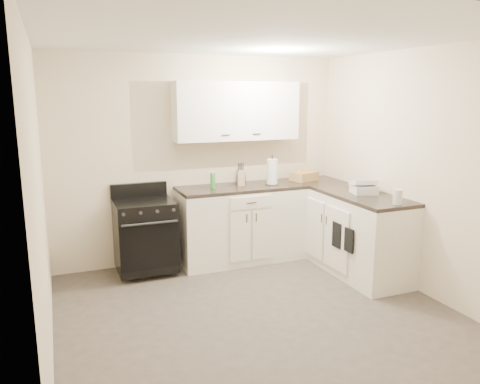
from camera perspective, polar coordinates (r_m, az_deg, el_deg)
name	(u,v)px	position (r m, az deg, el deg)	size (l,w,h in m)	color
floor	(259,316)	(4.53, 2.39, -14.87)	(3.60, 3.60, 0.00)	#473F38
ceiling	(262,37)	(4.08, 2.70, 18.35)	(3.60, 3.60, 0.00)	white
wall_back	(200,160)	(5.79, -4.88, 3.96)	(3.60, 3.60, 0.00)	beige
wall_right	(421,173)	(5.13, 21.16, 2.21)	(3.60, 3.60, 0.00)	beige
wall_left	(40,202)	(3.77, -23.23, -1.16)	(3.60, 3.60, 0.00)	beige
wall_front	(401,244)	(2.65, 19.00, -6.03)	(3.60, 3.60, 0.00)	beige
base_cabinets_back	(241,225)	(5.82, 0.14, -4.02)	(1.55, 0.60, 0.90)	white
base_cabinets_right	(344,229)	(5.76, 12.61, -4.46)	(0.60, 1.90, 0.90)	white
countertop_back	(241,188)	(5.71, 0.15, 0.52)	(1.55, 0.60, 0.04)	black
countertop_right	(346,191)	(5.65, 12.83, 0.12)	(0.60, 1.90, 0.04)	black
upper_cabinets	(237,111)	(5.74, -0.42, 9.84)	(1.55, 0.30, 0.70)	white
stove	(145,235)	(5.47, -11.48, -5.18)	(0.66, 0.56, 0.80)	black
knife_block	(241,178)	(5.72, 0.10, 1.72)	(0.09, 0.08, 0.19)	tan
paper_towel	(272,172)	(5.79, 3.93, 2.45)	(0.13, 0.13, 0.32)	white
soap_bottle	(213,181)	(5.55, -3.33, 1.38)	(0.06, 0.06, 0.19)	green
picture_frame	(242,177)	(5.96, 0.19, 1.90)	(0.12, 0.02, 0.14)	black
wicker_basket	(304,176)	(6.14, 7.83, 1.94)	(0.34, 0.22, 0.11)	tan
countertop_grill	(364,189)	(5.45, 14.87, 0.32)	(0.26, 0.24, 0.09)	white
glass_jar	(398,197)	(5.01, 18.66, -0.56)	(0.09, 0.09, 0.15)	silver
oven_mitt_near	(349,240)	(5.14, 13.15, -5.76)	(0.02, 0.15, 0.26)	black
oven_mitt_far	(337,235)	(5.32, 11.74, -5.16)	(0.02, 0.16, 0.28)	black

